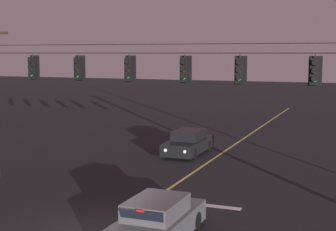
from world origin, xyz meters
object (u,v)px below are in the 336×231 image
(traffic_light_right_inner, at_px, (185,70))
(traffic_light_rightmost, at_px, (240,71))
(car_waiting_near_lane, at_px, (157,221))
(traffic_light_centre, at_px, (129,69))
(car_oncoming_lead, at_px, (188,143))
(traffic_light_leftmost, at_px, (33,68))
(traffic_light_left_inner, at_px, (78,68))
(traffic_light_far_right, at_px, (315,72))

(traffic_light_right_inner, xyz_separation_m, traffic_light_rightmost, (2.20, 0.00, 0.00))
(traffic_light_right_inner, height_order, traffic_light_rightmost, same)
(car_waiting_near_lane, bearing_deg, traffic_light_right_inner, 99.83)
(traffic_light_centre, height_order, car_oncoming_lead, traffic_light_centre)
(traffic_light_right_inner, bearing_deg, traffic_light_leftmost, 180.00)
(traffic_light_leftmost, distance_m, traffic_light_centre, 4.73)
(traffic_light_centre, bearing_deg, traffic_light_left_inner, 180.00)
(traffic_light_right_inner, bearing_deg, traffic_light_centre, 180.00)
(traffic_light_leftmost, height_order, car_oncoming_lead, traffic_light_leftmost)
(traffic_light_rightmost, bearing_deg, traffic_light_left_inner, 180.00)
(traffic_light_right_inner, relative_size, car_waiting_near_lane, 0.28)
(traffic_light_leftmost, height_order, traffic_light_rightmost, same)
(traffic_light_centre, bearing_deg, car_waiting_near_lane, -55.76)
(car_oncoming_lead, bearing_deg, traffic_light_leftmost, -116.24)
(traffic_light_leftmost, distance_m, car_oncoming_lead, 10.68)
(traffic_light_left_inner, distance_m, traffic_light_rightmost, 7.01)
(traffic_light_leftmost, height_order, car_waiting_near_lane, traffic_light_leftmost)
(traffic_light_left_inner, distance_m, traffic_light_right_inner, 4.81)
(car_oncoming_lead, bearing_deg, traffic_light_centre, -87.02)
(traffic_light_left_inner, bearing_deg, traffic_light_leftmost, 180.00)
(traffic_light_centre, xyz_separation_m, car_oncoming_lead, (-0.45, 8.68, -4.53))
(car_oncoming_lead, bearing_deg, traffic_light_left_inner, -102.59)
(traffic_light_rightmost, xyz_separation_m, car_waiting_near_lane, (-1.38, -4.76, -4.53))
(traffic_light_left_inner, distance_m, car_waiting_near_lane, 8.66)
(traffic_light_rightmost, height_order, car_oncoming_lead, traffic_light_rightmost)
(traffic_light_far_right, height_order, car_oncoming_lead, traffic_light_far_right)
(traffic_light_leftmost, height_order, traffic_light_centre, same)
(traffic_light_left_inner, xyz_separation_m, car_waiting_near_lane, (5.63, -4.76, -4.53))
(traffic_light_leftmost, height_order, traffic_light_right_inner, same)
(traffic_light_rightmost, relative_size, traffic_light_far_right, 1.00)
(traffic_light_leftmost, bearing_deg, traffic_light_right_inner, 0.00)
(traffic_light_centre, distance_m, traffic_light_rightmost, 4.62)
(traffic_light_leftmost, xyz_separation_m, traffic_light_right_inner, (7.15, 0.00, 0.00))
(traffic_light_centre, relative_size, car_oncoming_lead, 0.28)
(traffic_light_far_right, distance_m, car_oncoming_lead, 12.52)
(car_oncoming_lead, bearing_deg, traffic_light_rightmost, -59.70)
(traffic_light_rightmost, distance_m, traffic_light_far_right, 2.73)
(traffic_light_left_inner, xyz_separation_m, traffic_light_far_right, (9.75, 0.00, 0.00))
(car_waiting_near_lane, xyz_separation_m, car_oncoming_lead, (-3.69, 13.44, -0.00))
(traffic_light_leftmost, relative_size, traffic_light_rightmost, 1.00)
(traffic_light_centre, distance_m, traffic_light_far_right, 7.36)
(car_waiting_near_lane, bearing_deg, traffic_light_leftmost, 149.14)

